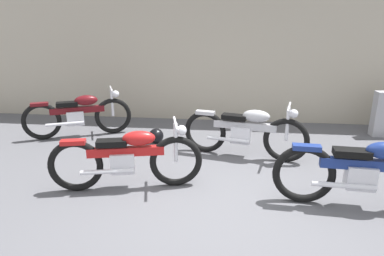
% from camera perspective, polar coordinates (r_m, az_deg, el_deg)
% --- Properties ---
extents(ground_plane, '(40.00, 40.00, 0.00)m').
position_cam_1_polar(ground_plane, '(4.58, 4.52, -12.10)').
color(ground_plane, '#56565B').
extents(building_wall, '(18.00, 0.30, 3.16)m').
position_cam_1_polar(building_wall, '(7.84, 5.81, 12.69)').
color(building_wall, '#B2A893').
rests_on(building_wall, ground_plane).
extents(helmet, '(0.28, 0.28, 0.28)m').
position_cam_1_polar(helmet, '(6.56, -5.87, -1.28)').
color(helmet, black).
rests_on(helmet, ground_plane).
extents(motorcycle_red, '(2.04, 0.72, 0.93)m').
position_cam_1_polar(motorcycle_red, '(4.82, -10.46, -4.81)').
color(motorcycle_red, black).
rests_on(motorcycle_red, ground_plane).
extents(motorcycle_blue, '(2.21, 0.62, 0.99)m').
position_cam_1_polar(motorcycle_blue, '(4.76, 26.70, -6.47)').
color(motorcycle_blue, black).
rests_on(motorcycle_blue, ground_plane).
extents(motorcycle_silver, '(2.06, 0.70, 0.94)m').
position_cam_1_polar(motorcycle_silver, '(5.86, 8.70, -0.53)').
color(motorcycle_silver, black).
rests_on(motorcycle_silver, ground_plane).
extents(motorcycle_maroon, '(1.92, 0.97, 0.92)m').
position_cam_1_polar(motorcycle_maroon, '(7.15, -17.96, 2.11)').
color(motorcycle_maroon, black).
rests_on(motorcycle_maroon, ground_plane).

